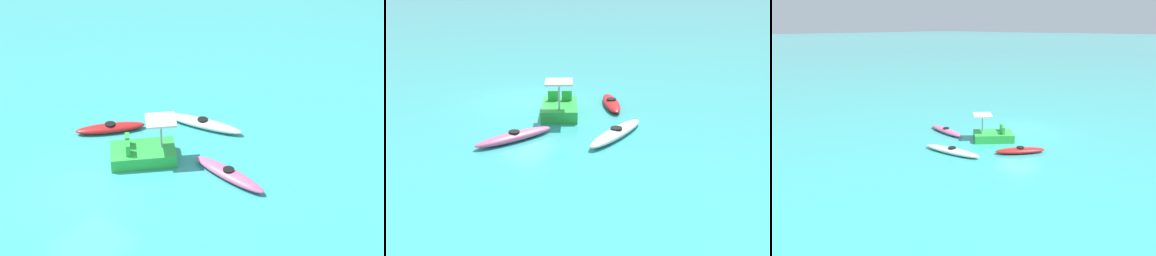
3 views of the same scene
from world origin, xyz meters
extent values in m
plane|color=#38ADA8|center=(0.00, 0.00, 0.00)|extent=(600.00, 600.00, 0.00)
ellipsoid|color=pink|center=(3.60, 3.45, 0.16)|extent=(3.23, 1.13, 0.32)
cylinder|color=black|center=(3.60, 3.45, 0.35)|extent=(0.47, 0.47, 0.05)
ellipsoid|color=white|center=(0.74, 5.95, 0.16)|extent=(3.61, 1.21, 0.32)
cylinder|color=black|center=(0.74, 5.95, 0.35)|extent=(0.50, 0.50, 0.05)
ellipsoid|color=red|center=(-2.10, 3.42, 0.16)|extent=(2.38, 2.55, 0.32)
cylinder|color=black|center=(-2.10, 3.42, 0.35)|extent=(0.61, 0.61, 0.05)
cube|color=green|center=(0.37, 2.58, 0.25)|extent=(2.77, 2.74, 0.50)
cube|color=green|center=(-0.23, 2.41, 0.72)|extent=(0.42, 0.43, 0.44)
cube|color=green|center=(0.19, 1.98, 0.72)|extent=(0.42, 0.43, 0.44)
cylinder|color=#B2B2B7|center=(0.88, 3.06, 1.05)|extent=(0.08, 0.08, 1.10)
cube|color=silver|center=(0.88, 3.06, 1.64)|extent=(1.56, 1.56, 0.08)
camera|label=1|loc=(11.58, -9.85, 10.85)|focal=49.28mm
camera|label=2|loc=(13.06, 15.45, 6.06)|focal=41.38mm
camera|label=3|loc=(-11.29, 18.82, 6.86)|focal=31.52mm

